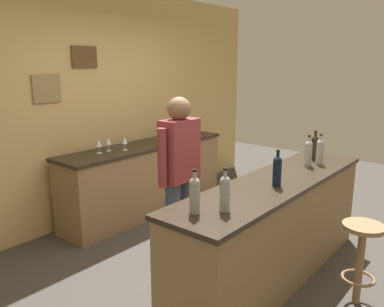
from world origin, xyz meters
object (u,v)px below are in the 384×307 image
bartender (180,172)px  wine_bottle_b (225,192)px  wine_bottle_c (277,170)px  wine_glass_c (124,141)px  wine_glass_b (108,142)px  bar_stool (361,251)px  coffee_mug (172,134)px  wine_bottle_f (315,147)px  wine_bottle_a (195,194)px  wine_glass_d (171,133)px  wine_bottle_d (308,152)px  wine_glass_a (99,144)px  wine_bottle_e (320,151)px  wine_glass_e (197,125)px

bartender → wine_bottle_b: bearing=-120.1°
wine_bottle_c → wine_glass_c: bearing=85.9°
wine_glass_b → wine_glass_c: same height
bar_stool → wine_bottle_c: 0.91m
wine_bottle_b → coffee_mug: bearing=49.8°
wine_bottle_c → wine_bottle_f: size_ratio=1.00×
bar_stool → coffee_mug: bearing=72.6°
wine_bottle_a → wine_bottle_f: (1.95, -0.01, 0.00)m
wine_bottle_f → wine_glass_d: bearing=94.7°
bar_stool → coffee_mug: size_ratio=5.44×
wine_bottle_d → coffee_mug: 2.16m
wine_bottle_f → wine_glass_b: 2.31m
wine_bottle_c → wine_bottle_f: same height
wine_bottle_a → wine_bottle_f: bearing=-0.4°
wine_bottle_a → wine_glass_d: 2.61m
wine_bottle_b → wine_glass_a: (0.59, 2.15, -0.05)m
wine_bottle_a → wine_bottle_e: same height
wine_glass_d → bartender: bearing=-134.4°
wine_bottle_a → wine_glass_b: (0.89, 2.03, -0.05)m
wine_bottle_a → wine_bottle_d: size_ratio=1.00×
wine_glass_d → wine_bottle_e: bearing=-89.9°
wine_glass_a → wine_glass_e: (1.80, 0.02, 0.00)m
wine_bottle_a → coffee_mug: 2.88m
coffee_mug → bar_stool: bearing=-107.4°
wine_bottle_e → wine_glass_c: wine_bottle_e is taller
wine_bottle_b → wine_glass_a: wine_bottle_b is taller
wine_bottle_e → wine_glass_b: size_ratio=1.97×
wine_bottle_b → wine_glass_d: (1.64, 2.02, -0.05)m
wine_bottle_c → wine_glass_e: wine_bottle_c is taller
bartender → bar_stool: (0.47, -1.49, -0.48)m
wine_bottle_a → coffee_mug: wine_bottle_a is taller
wine_bottle_d → wine_bottle_e: 0.15m
wine_glass_b → wine_glass_d: same height
wine_glass_e → wine_bottle_e: bearing=-108.7°
wine_bottle_e → wine_bottle_f: bearing=37.7°
wine_glass_d → wine_glass_a: bearing=172.8°
wine_bottle_c → wine_bottle_d: (0.78, 0.07, 0.00)m
wine_bottle_d → wine_bottle_e: size_ratio=1.00×
wine_bottle_b → wine_bottle_c: 0.73m
wine_bottle_e → wine_glass_a: bearing=116.2°
wine_bottle_e → wine_glass_d: size_ratio=1.97×
wine_glass_d → wine_bottle_d: bearing=-93.9°
wine_glass_e → coffee_mug: size_ratio=1.24×
wine_glass_a → wine_bottle_b: bearing=-105.2°
wine_bottle_b → wine_glass_a: bearing=74.8°
bartender → coffee_mug: 1.92m
wine_bottle_a → wine_bottle_f: same height
wine_bottle_b → wine_glass_c: 2.23m
wine_bottle_c → wine_glass_b: 2.17m
coffee_mug → wine_bottle_b: bearing=-130.2°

